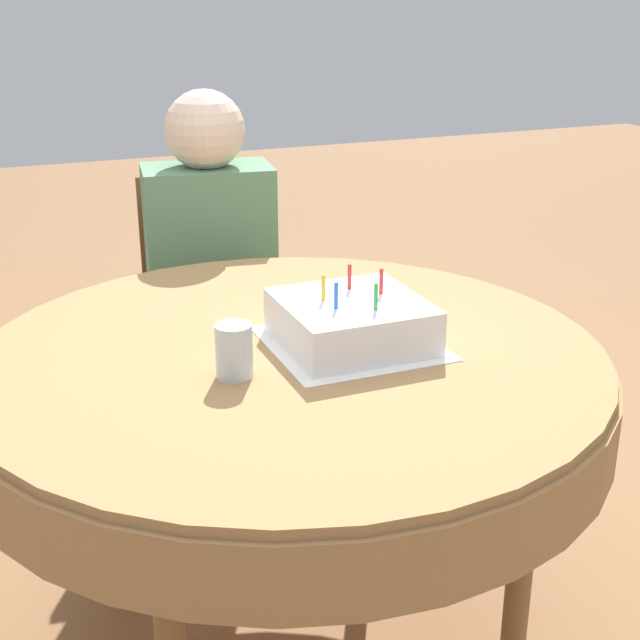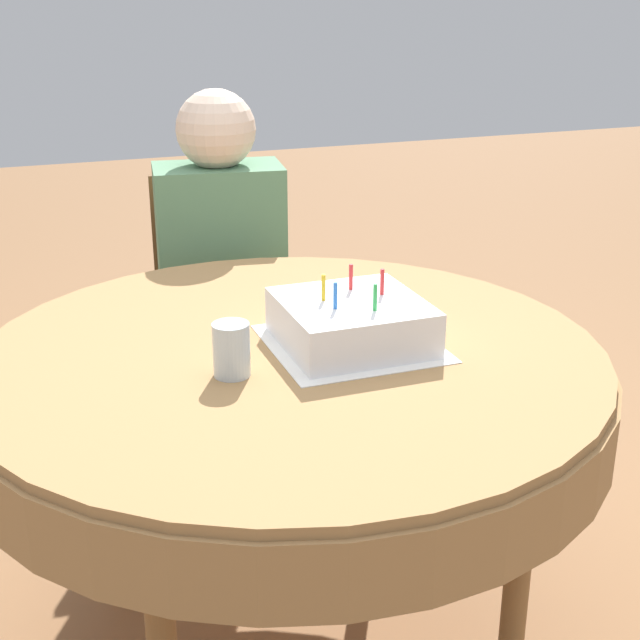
# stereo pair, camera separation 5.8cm
# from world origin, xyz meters

# --- Properties ---
(dining_table) EXTENTS (1.25, 1.25, 0.73)m
(dining_table) POSITION_xyz_m (0.00, 0.00, 0.65)
(dining_table) COLOR #9E7547
(dining_table) RESTS_ON ground_plane
(chair) EXTENTS (0.47, 0.47, 0.87)m
(chair) POSITION_xyz_m (0.09, 0.91, 0.47)
(chair) COLOR brown
(chair) RESTS_ON ground_plane
(person) EXTENTS (0.38, 0.34, 1.14)m
(person) POSITION_xyz_m (0.07, 0.82, 0.69)
(person) COLOR beige
(person) RESTS_ON ground_plane
(napkin) EXTENTS (0.32, 0.32, 0.00)m
(napkin) POSITION_xyz_m (0.12, -0.02, 0.73)
(napkin) COLOR white
(napkin) RESTS_ON dining_table
(birthday_cake) EXTENTS (0.27, 0.27, 0.14)m
(birthday_cake) POSITION_xyz_m (0.12, -0.02, 0.78)
(birthday_cake) COLOR white
(birthday_cake) RESTS_ON dining_table
(drinking_glass) EXTENTS (0.07, 0.07, 0.10)m
(drinking_glass) POSITION_xyz_m (-0.14, -0.08, 0.78)
(drinking_glass) COLOR silver
(drinking_glass) RESTS_ON dining_table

